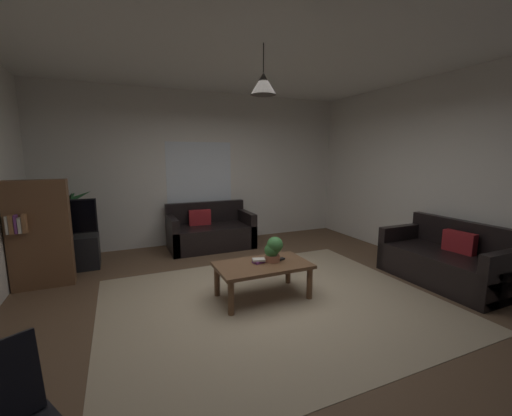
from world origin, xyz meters
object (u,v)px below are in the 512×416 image
couch_under_window (210,233)px  potted_plant_on_table (273,249)px  coffee_table (263,269)px  book_on_table_0 (258,262)px  bookshelf_corner (39,234)px  potted_palm_corner (67,229)px  couch_right_side (446,262)px  book_on_table_1 (259,260)px  remote_on_table_0 (279,260)px  tv_stand (66,254)px  tv (62,218)px  pendant_lamp (264,84)px

couch_under_window → potted_plant_on_table: (0.16, -2.29, 0.31)m
coffee_table → potted_plant_on_table: potted_plant_on_table is taller
book_on_table_0 → bookshelf_corner: bearing=150.5°
potted_palm_corner → potted_plant_on_table: bearing=-44.6°
couch_right_side → book_on_table_1: bearing=-103.8°
coffee_table → bookshelf_corner: 2.90m
coffee_table → remote_on_table_0: size_ratio=6.94×
couch_under_window → book_on_table_0: bearing=-90.7°
couch_under_window → book_on_table_1: size_ratio=10.18×
remote_on_table_0 → potted_palm_corner: potted_palm_corner is taller
couch_right_side → tv_stand: 5.43m
bookshelf_corner → book_on_table_0: bearing=-29.5°
book_on_table_1 → tv: size_ratio=0.16×
couch_under_window → remote_on_table_0: 2.31m
coffee_table → tv: size_ratio=1.22×
coffee_table → book_on_table_0: (-0.04, 0.05, 0.08)m
book_on_table_1 → tv_stand: bearing=138.9°
remote_on_table_0 → tv_stand: 3.24m
potted_palm_corner → bookshelf_corner: bookshelf_corner is taller
book_on_table_1 → potted_palm_corner: 3.33m
coffee_table → potted_palm_corner: 3.40m
couch_under_window → book_on_table_1: (-0.02, -2.26, 0.19)m
book_on_table_0 → pendant_lamp: 2.04m
bookshelf_corner → couch_right_side: bearing=-22.0°
remote_on_table_0 → pendant_lamp: pendant_lamp is taller
remote_on_table_0 → coffee_table: bearing=77.1°
book_on_table_0 → remote_on_table_0: 0.27m
book_on_table_0 → remote_on_table_0: size_ratio=0.78×
book_on_table_0 → tv_stand: size_ratio=0.14×
couch_right_side → remote_on_table_0: (-2.23, 0.59, 0.16)m
potted_palm_corner → pendant_lamp: pendant_lamp is taller
bookshelf_corner → potted_palm_corner: bearing=80.8°
book_on_table_0 → potted_plant_on_table: size_ratio=0.41×
coffee_table → remote_on_table_0: remote_on_table_0 is taller
bookshelf_corner → remote_on_table_0: bearing=-27.4°
tv_stand → bookshelf_corner: bookshelf_corner is taller
couch_right_side → potted_palm_corner: (-4.79, 3.03, 0.26)m
couch_under_window → couch_right_side: size_ratio=0.97×
coffee_table → pendant_lamp: (0.00, 0.00, 2.11)m
tv_stand → pendant_lamp: bearing=-41.5°
couch_right_side → coffee_table: size_ratio=1.41×
tv_stand → potted_palm_corner: potted_palm_corner is taller
couch_under_window → coffee_table: size_ratio=1.37×
book_on_table_0 → tv_stand: bearing=138.8°
remote_on_table_0 → tv: 3.24m
book_on_table_1 → tv_stand: size_ratio=0.17×
remote_on_table_0 → potted_palm_corner: size_ratio=0.13×
book_on_table_0 → book_on_table_1: size_ratio=0.84×
coffee_table → book_on_table_1: bearing=120.4°
book_on_table_1 → potted_palm_corner: potted_palm_corner is taller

